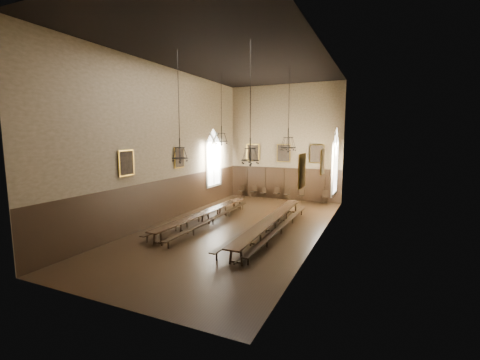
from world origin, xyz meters
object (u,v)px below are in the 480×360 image
Objects in this scene: bench_left_outer at (199,218)px; chandelier_front_right at (250,151)px; chandelier_front_left at (180,150)px; table_left at (205,218)px; chair_2 at (263,195)px; table_right at (271,226)px; chandelier_back_right at (288,143)px; chair_7 at (325,200)px; chair_3 at (276,196)px; chair_4 at (286,197)px; bench_right_inner at (259,226)px; bench_right_outer at (281,229)px; chair_0 at (241,193)px; chandelier_back_left at (222,136)px; chair_1 at (253,194)px; bench_left_inner at (213,220)px; chair_5 at (301,198)px.

bench_left_outer is 6.69m from chandelier_front_right.
bench_left_outer is 5.04m from chandelier_front_left.
chair_2 reaches higher than table_left.
chandelier_back_right reaches higher than table_right.
chair_3 is at bearing 166.55° from chair_7.
bench_right_inner is at bearing -73.92° from chair_4.
chandelier_front_right reaches higher than chair_2.
bench_right_inner is at bearing -116.36° from chair_7.
table_right is 1.97× the size of chandelier_front_right.
chair_0 is (-6.09, 8.65, 0.03)m from bench_right_outer.
chair_4 is 0.20× the size of chandelier_back_right.
chair_4 is at bearing 68.36° from chandelier_back_left.
chair_3 is at bearing 101.64° from bench_right_inner.
chair_2 is at bearing 88.87° from chandelier_front_left.
table_left is at bearing -74.58° from chair_1.
bench_left_inner is 2.82m from bench_right_inner.
chair_5 is (2.99, 8.58, 0.03)m from bench_left_inner.
chair_0 is at bearing -167.61° from chair_1.
table_left is 4.81m from chandelier_front_left.
chair_1 is at bearing 93.23° from chandelier_front_left.
bench_right_outer is 8.69m from chair_5.
chair_2 reaches higher than bench_right_inner.
chandelier_front_left is at bearing -92.92° from chair_5.
bench_right_outer is 10.15× the size of chair_4.
chair_1 is (-4.46, 8.70, -0.08)m from table_right.
chandelier_back_right is at bearing 88.94° from chandelier_front_right.
table_left is at bearing -91.61° from chair_3.
bench_right_inner is 10.20× the size of chair_4.
chair_7 is 9.50m from chandelier_back_left.
chair_0 is 1.94m from chair_2.
chandelier_back_right is at bearing 31.38° from bench_left_outer.
chair_3 is at bearing 12.17° from chair_2.
chandelier_front_right is at bearing -51.56° from chandelier_back_left.
chair_2 reaches higher than bench_right_outer.
chandelier_front_right is (4.31, -11.25, 4.04)m from chair_1.
chair_4 is at bearing 74.53° from table_left.
bench_left_outer is 1.00× the size of bench_left_inner.
table_right is 9.91× the size of chair_7.
chair_0 is at bearing 166.41° from chair_7.
chair_2 is at bearing 83.28° from bench_left_outer.
chair_4 reaches higher than table_right.
chandelier_back_left is at bearing 128.44° from chandelier_front_right.
table_left is at bearing -87.26° from chandelier_back_left.
chair_0 is at bearing 99.98° from table_left.
chair_7 is 0.20× the size of chandelier_front_right.
table_left is 4.05m from table_right.
chair_1 reaches higher than bench_left_inner.
bench_right_inner is 9.49m from chair_1.
chair_4 is at bearing 164.73° from chair_7.
chair_4 is 0.18× the size of chandelier_front_left.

